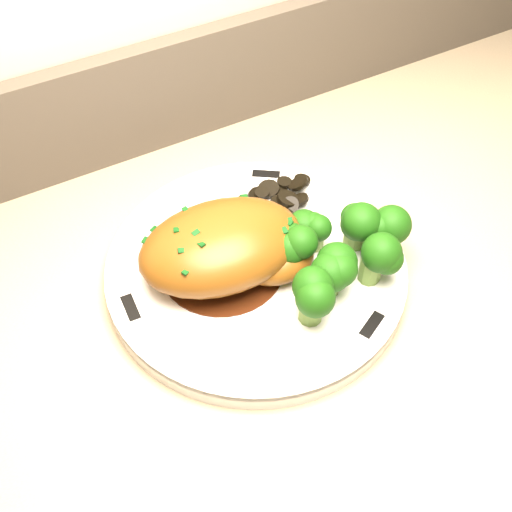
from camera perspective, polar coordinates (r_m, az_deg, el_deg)
plate at (r=0.58m, az=0.00°, el=-1.21°), size 0.33×0.33×0.02m
rim_accent_0 at (r=0.66m, az=0.90°, el=7.28°), size 0.03×0.02×0.00m
rim_accent_1 at (r=0.56m, az=-11.09°, el=-4.53°), size 0.01×0.03×0.00m
rim_accent_2 at (r=0.54m, az=10.26°, el=-6.05°), size 0.03×0.02×0.00m
gravy_pool at (r=0.57m, az=-3.00°, el=-0.96°), size 0.11×0.11×0.00m
chicken_breast at (r=0.55m, az=-2.53°, el=0.76°), size 0.16×0.11×0.06m
mushroom_pile at (r=0.62m, az=2.06°, el=4.06°), size 0.09×0.06×0.02m
broccoli_florets at (r=0.56m, az=7.26°, el=0.43°), size 0.13×0.10×0.05m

